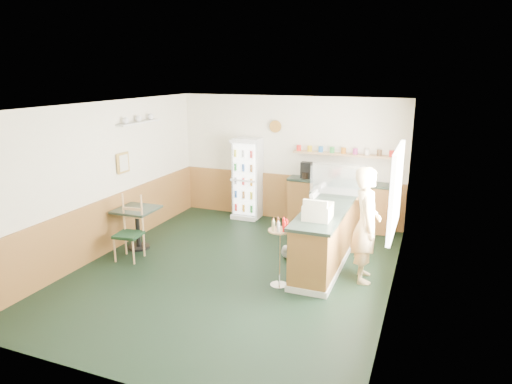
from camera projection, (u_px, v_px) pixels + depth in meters
The scene contains 13 objects.
ground at pixel (233, 271), 7.57m from camera, with size 6.00×6.00×0.00m, color black.
room_envelope at pixel (237, 171), 7.91m from camera, with size 5.04×6.02×2.72m.
service_counter at pixel (329, 234), 7.94m from camera, with size 0.68×3.01×1.01m.
back_counter at pixel (340, 202), 9.52m from camera, with size 2.24×0.42×1.69m.
drinks_fridge at pixel (247, 178), 10.11m from camera, with size 0.59×0.52×1.79m.
display_case at pixel (339, 180), 8.30m from camera, with size 0.95×0.50×0.54m.
cash_register at pixel (318, 211), 6.97m from camera, with size 0.41×0.43×0.24m, color beige.
shopkeeper at pixel (366, 225), 7.02m from camera, with size 0.61×0.44×1.82m, color tan.
condiment_stand at pixel (279, 243), 6.86m from camera, with size 0.34×0.34×1.07m.
newspaper_rack at pixel (314, 215), 8.30m from camera, with size 0.09×0.44×0.87m.
cafe_table at pixel (137, 220), 8.39m from camera, with size 0.72×0.72×0.77m.
cafe_chair at pixel (131, 226), 7.96m from camera, with size 0.47×0.47×1.13m.
dog_doorstop at pixel (287, 251), 8.03m from camera, with size 0.23×0.30×0.28m.
Camera 1 is at (2.90, -6.35, 3.21)m, focal length 32.00 mm.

